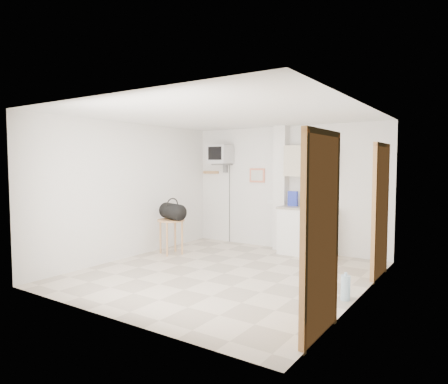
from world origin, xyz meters
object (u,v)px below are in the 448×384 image
Objects in this scene: round_table at (171,225)px; water_bottle at (345,288)px; duffel_bag at (173,211)px; crt_television at (221,155)px.

water_bottle is at bearing -11.89° from round_table.
water_bottle is (3.61, -0.76, -0.40)m from round_table.
duffel_bag is 3.73m from water_bottle.
duffel_bag is at bearing 167.72° from water_bottle.
duffel_bag is 1.75× the size of water_bottle.
crt_television is 2.00m from round_table.
duffel_bag is (0.02, 0.02, 0.27)m from round_table.
round_table is (-0.18, -1.44, -1.37)m from crt_television.
round_table is 1.06× the size of duffel_bag.
crt_television is 5.96× the size of water_bottle.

